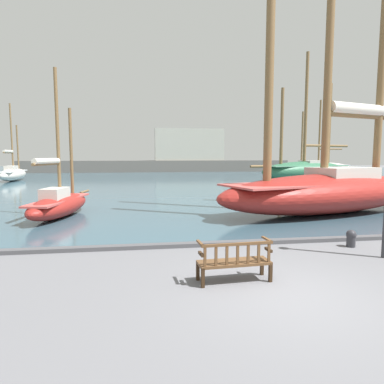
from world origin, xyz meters
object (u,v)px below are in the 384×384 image
object	(u,v)px
sailboat_far_starboard	(59,202)
mooring_bollard	(351,238)
sailboat_nearest_starboard	(306,169)
park_bench	(235,261)
sailboat_outer_port	(320,167)
sailboat_nearest_port	(13,173)
sailboat_far_port	(330,182)

from	to	relation	value
sailboat_far_starboard	mooring_bollard	xyz separation A→B (m)	(9.85, -6.21, -0.43)
mooring_bollard	sailboat_nearest_starboard	bearing A→B (deg)	66.02
sailboat_far_starboard	mooring_bollard	world-z (taller)	sailboat_far_starboard
park_bench	sailboat_outer_port	xyz separation A→B (m)	(22.46, 37.10, 0.60)
park_bench	sailboat_far_starboard	bearing A→B (deg)	123.31
sailboat_nearest_starboard	mooring_bollard	world-z (taller)	sailboat_nearest_starboard
sailboat_nearest_starboard	sailboat_outer_port	xyz separation A→B (m)	(7.63, 11.09, -0.27)
sailboat_nearest_port	sailboat_outer_port	xyz separation A→B (m)	(37.78, 5.79, 0.19)
sailboat_far_starboard	park_bench	bearing A→B (deg)	-56.69
sailboat_far_port	sailboat_nearest_port	bearing A→B (deg)	133.09
sailboat_nearest_port	mooring_bollard	size ratio (longest dim) A/B	15.45
sailboat_nearest_starboard	sailboat_outer_port	world-z (taller)	sailboat_nearest_starboard
sailboat_nearest_port	sailboat_far_starboard	distance (m)	24.82
mooring_bollard	sailboat_outer_port	bearing A→B (deg)	62.43
sailboat_far_starboard	sailboat_far_port	size ratio (longest dim) A/B	0.37
sailboat_nearest_port	sailboat_far_starboard	xyz separation A→B (m)	(9.74, -22.83, -0.17)
park_bench	sailboat_far_starboard	xyz separation A→B (m)	(-5.57, 8.47, 0.24)
sailboat_far_starboard	mooring_bollard	distance (m)	11.65
mooring_bollard	park_bench	bearing A→B (deg)	-152.13
sailboat_nearest_port	sailboat_far_port	size ratio (longest dim) A/B	0.46
park_bench	mooring_bollard	world-z (taller)	park_bench
park_bench	sailboat_far_port	bearing A→B (deg)	48.98
sailboat_far_port	mooring_bollard	bearing A→B (deg)	-114.14
sailboat_outer_port	sailboat_far_port	bearing A→B (deg)	-118.19
sailboat_nearest_starboard	mooring_bollard	distance (m)	26.00
sailboat_nearest_starboard	sailboat_far_starboard	world-z (taller)	sailboat_nearest_starboard
sailboat_nearest_port	park_bench	bearing A→B (deg)	-63.93
park_bench	sailboat_far_port	world-z (taller)	sailboat_far_port
sailboat_far_starboard	sailboat_outer_port	xyz separation A→B (m)	(28.03, 28.62, 0.36)
sailboat_outer_port	sailboat_far_port	xyz separation A→B (m)	(-15.73, -29.36, 0.45)
park_bench	sailboat_nearest_starboard	bearing A→B (deg)	60.29
park_bench	sailboat_nearest_port	world-z (taller)	sailboat_nearest_port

